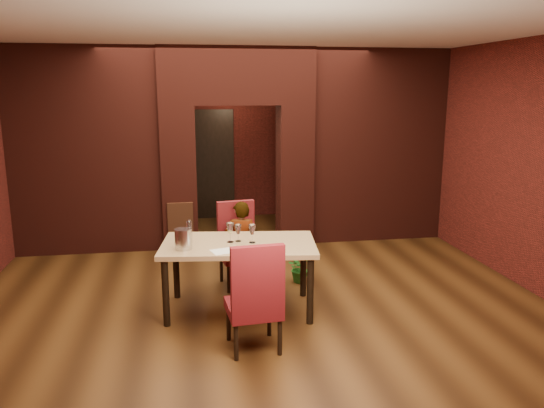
{
  "coord_description": "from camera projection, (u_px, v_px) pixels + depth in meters",
  "views": [
    {
      "loc": [
        -0.83,
        -6.56,
        2.57
      ],
      "look_at": [
        0.24,
        0.0,
        1.11
      ],
      "focal_mm": 35.0,
      "sensor_mm": 36.0,
      "label": 1
    }
  ],
  "objects": [
    {
      "name": "floor",
      "position": [
        254.0,
        286.0,
        7.01
      ],
      "size": [
        8.0,
        8.0,
        0.0
      ],
      "primitive_type": "plane",
      "color": "#492B12",
      "rests_on": "ground"
    },
    {
      "name": "ceiling",
      "position": [
        252.0,
        34.0,
        6.32
      ],
      "size": [
        7.0,
        8.0,
        0.04
      ],
      "primitive_type": "cube",
      "color": "silver",
      "rests_on": "ground"
    },
    {
      "name": "wall_back",
      "position": [
        228.0,
        138.0,
        10.52
      ],
      "size": [
        7.0,
        0.04,
        3.2
      ],
      "primitive_type": "cube",
      "color": "maroon",
      "rests_on": "ground"
    },
    {
      "name": "wall_front",
      "position": [
        349.0,
        275.0,
        2.81
      ],
      "size": [
        7.0,
        0.04,
        3.2
      ],
      "primitive_type": "cube",
      "color": "maroon",
      "rests_on": "ground"
    },
    {
      "name": "wall_right",
      "position": [
        508.0,
        161.0,
        7.21
      ],
      "size": [
        0.04,
        8.0,
        3.2
      ],
      "primitive_type": "cube",
      "color": "maroon",
      "rests_on": "ground"
    },
    {
      "name": "pillar_left",
      "position": [
        179.0,
        178.0,
        8.54
      ],
      "size": [
        0.55,
        0.55,
        2.3
      ],
      "primitive_type": "cube",
      "color": "maroon",
      "rests_on": "ground"
    },
    {
      "name": "pillar_right",
      "position": [
        294.0,
        175.0,
        8.84
      ],
      "size": [
        0.55,
        0.55,
        2.3
      ],
      "primitive_type": "cube",
      "color": "maroon",
      "rests_on": "ground"
    },
    {
      "name": "lintel",
      "position": [
        236.0,
        76.0,
        8.34
      ],
      "size": [
        2.45,
        0.55,
        0.9
      ],
      "primitive_type": "cube",
      "color": "maroon",
      "rests_on": "ground"
    },
    {
      "name": "wing_wall_left",
      "position": [
        86.0,
        152.0,
        8.22
      ],
      "size": [
        2.28,
        0.35,
        3.2
      ],
      "primitive_type": "cube",
      "color": "maroon",
      "rests_on": "ground"
    },
    {
      "name": "wing_wall_right",
      "position": [
        376.0,
        146.0,
        8.96
      ],
      "size": [
        2.28,
        0.35,
        3.2
      ],
      "primitive_type": "cube",
      "color": "maroon",
      "rests_on": "ground"
    },
    {
      "name": "vent_panel",
      "position": [
        180.0,
        218.0,
        8.38
      ],
      "size": [
        0.4,
        0.03,
        0.5
      ],
      "primitive_type": "cube",
      "color": "#A5542F",
      "rests_on": "ground"
    },
    {
      "name": "rear_door",
      "position": [
        208.0,
        166.0,
        10.52
      ],
      "size": [
        0.9,
        0.08,
        2.1
      ],
      "primitive_type": "cube",
      "color": "black",
      "rests_on": "ground"
    },
    {
      "name": "rear_door_frame",
      "position": [
        208.0,
        166.0,
        10.48
      ],
      "size": [
        1.02,
        0.04,
        2.22
      ],
      "primitive_type": "cube",
      "color": "black",
      "rests_on": "ground"
    },
    {
      "name": "dining_table",
      "position": [
        239.0,
        277.0,
        6.19
      ],
      "size": [
        1.87,
        1.2,
        0.82
      ],
      "primitive_type": "cube",
      "rotation": [
        0.0,
        0.0,
        -0.13
      ],
      "color": "tan",
      "rests_on": "ground"
    },
    {
      "name": "chair_far",
      "position": [
        240.0,
        245.0,
        6.94
      ],
      "size": [
        0.57,
        0.57,
        1.1
      ],
      "primitive_type": "cube",
      "rotation": [
        0.0,
        0.0,
        0.16
      ],
      "color": "maroon",
      "rests_on": "ground"
    },
    {
      "name": "chair_near",
      "position": [
        253.0,
        295.0,
        5.24
      ],
      "size": [
        0.56,
        0.56,
        1.13
      ],
      "primitive_type": "cube",
      "rotation": [
        0.0,
        0.0,
        3.23
      ],
      "color": "maroon",
      "rests_on": "ground"
    },
    {
      "name": "person_seated",
      "position": [
        241.0,
        245.0,
        6.86
      ],
      "size": [
        0.45,
        0.32,
        1.16
      ],
      "primitive_type": "imported",
      "rotation": [
        0.0,
        0.0,
        3.04
      ],
      "color": "silver",
      "rests_on": "ground"
    },
    {
      "name": "wine_glass_a",
      "position": [
        230.0,
        233.0,
        6.1
      ],
      "size": [
        0.09,
        0.09,
        0.23
      ],
      "primitive_type": null,
      "color": "white",
      "rests_on": "dining_table"
    },
    {
      "name": "wine_glass_b",
      "position": [
        238.0,
        233.0,
        6.13
      ],
      "size": [
        0.08,
        0.08,
        0.2
      ],
      "primitive_type": null,
      "color": "white",
      "rests_on": "dining_table"
    },
    {
      "name": "wine_glass_c",
      "position": [
        252.0,
        234.0,
        6.08
      ],
      "size": [
        0.09,
        0.09,
        0.21
      ],
      "primitive_type": null,
      "color": "white",
      "rests_on": "dining_table"
    },
    {
      "name": "tasting_sheet",
      "position": [
        225.0,
        251.0,
        5.79
      ],
      "size": [
        0.34,
        0.29,
        0.0
      ],
      "primitive_type": "cube",
      "rotation": [
        0.0,
        0.0,
        0.29
      ],
      "color": "white",
      "rests_on": "dining_table"
    },
    {
      "name": "wine_bucket",
      "position": [
        183.0,
        239.0,
        5.83
      ],
      "size": [
        0.19,
        0.19,
        0.23
      ],
      "primitive_type": "cylinder",
      "color": "#B5B6BC",
      "rests_on": "dining_table"
    },
    {
      "name": "water_bottle",
      "position": [
        189.0,
        231.0,
        6.07
      ],
      "size": [
        0.06,
        0.06,
        0.27
      ],
      "primitive_type": "cylinder",
      "color": "white",
      "rests_on": "dining_table"
    },
    {
      "name": "potted_plant",
      "position": [
        300.0,
        268.0,
        7.14
      ],
      "size": [
        0.46,
        0.44,
        0.39
      ],
      "primitive_type": "imported",
      "rotation": [
        0.0,
        0.0,
        0.55
      ],
      "color": "#236B20",
      "rests_on": "ground"
    }
  ]
}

